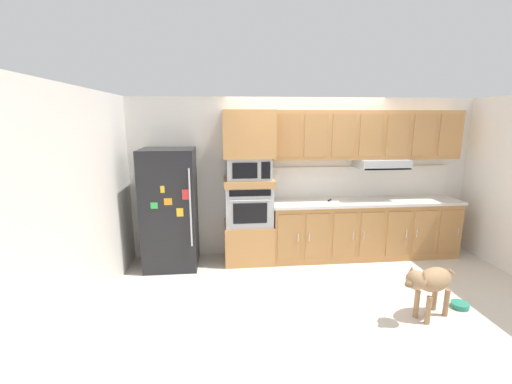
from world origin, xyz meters
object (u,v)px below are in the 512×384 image
Objects in this scene: refrigerator at (170,209)px; dog_food_bowl at (460,305)px; screwdriver at (330,200)px; dog at (430,282)px; microwave at (248,168)px; built_in_oven at (249,204)px.

refrigerator is 8.80× the size of dog_food_bowl.
screwdriver is at bearing 1.64° from refrigerator.
screwdriver reaches higher than dog.
microwave is 3.82× the size of screwdriver.
microwave is 2.77m from dog.
refrigerator is 2.20× the size of dog.
screwdriver is at bearing 0.10° from microwave.
built_in_oven reaches higher than dog.
microwave is (1.16, 0.07, 0.58)m from refrigerator.
dog is at bearing -44.24° from microwave.
refrigerator is 10.43× the size of screwdriver.
microwave reaches higher than dog_food_bowl.
dog_food_bowl is (0.52, 0.16, -0.41)m from dog.
screwdriver is 0.84× the size of dog_food_bowl.
dog_food_bowl is at bearing -56.32° from screwdriver.
built_in_oven is at bearing -179.90° from screwdriver.
microwave reaches higher than dog.
dog_food_bowl is at bearing 174.10° from dog.
microwave is at bearing 145.34° from dog_food_bowl.
dog reaches higher than dog_food_bowl.
dog is at bearing -44.24° from built_in_oven.
refrigerator is at bearing -176.67° from microwave.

